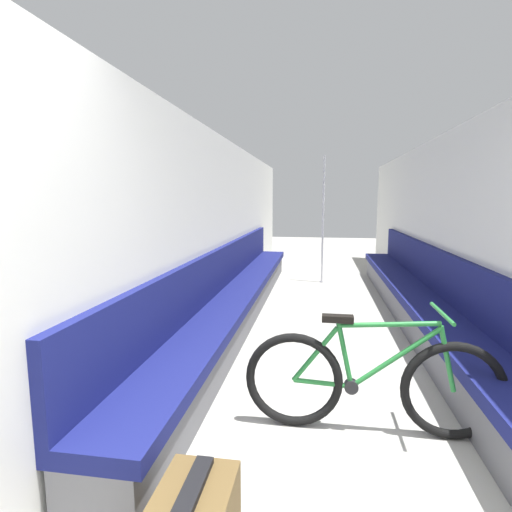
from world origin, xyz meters
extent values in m
cube|color=silver|center=(-1.38, 3.99, 1.15)|extent=(0.10, 11.18, 2.30)
cube|color=silver|center=(1.38, 3.99, 1.15)|extent=(0.10, 11.18, 2.30)
cube|color=#5B5B60|center=(-1.08, 3.95, 0.16)|extent=(0.42, 6.81, 0.32)
cube|color=navy|center=(-1.08, 3.95, 0.37)|extent=(0.50, 6.81, 0.10)
cube|color=navy|center=(-1.30, 3.95, 0.68)|extent=(0.07, 6.81, 0.51)
cube|color=#5B5B60|center=(1.08, 3.95, 0.16)|extent=(0.42, 6.81, 0.32)
cube|color=navy|center=(1.08, 3.95, 0.37)|extent=(0.50, 6.81, 0.10)
cube|color=navy|center=(1.30, 3.95, 0.68)|extent=(0.07, 6.81, 0.51)
torus|color=black|center=(-0.25, 1.63, 0.32)|extent=(0.65, 0.06, 0.65)
torus|color=black|center=(0.75, 1.63, 0.32)|extent=(0.65, 0.06, 0.65)
cylinder|color=#237533|center=(-0.07, 1.63, 0.32)|extent=(0.38, 0.03, 0.05)
cylinder|color=#237533|center=(-0.12, 1.63, 0.51)|extent=(0.30, 0.03, 0.40)
cylinder|color=#237533|center=(0.07, 1.63, 0.53)|extent=(0.13, 0.03, 0.46)
cylinder|color=#237533|center=(0.39, 1.63, 0.52)|extent=(0.55, 0.03, 0.44)
cylinder|color=#237533|center=(0.34, 1.63, 0.74)|extent=(0.63, 0.03, 0.08)
cylinder|color=#237533|center=(0.70, 1.63, 0.53)|extent=(0.13, 0.03, 0.43)
cylinder|color=black|center=(0.12, 1.63, 0.31)|extent=(0.09, 0.06, 0.09)
cube|color=black|center=(0.02, 1.63, 0.76)|extent=(0.20, 0.07, 0.04)
cylinder|color=#237533|center=(0.65, 1.63, 0.83)|extent=(0.02, 0.46, 0.02)
cylinder|color=gray|center=(-0.04, 6.41, 0.01)|extent=(0.08, 0.08, 0.01)
cylinder|color=silver|center=(-0.04, 6.41, 1.14)|extent=(0.04, 0.04, 2.28)
cube|color=black|center=(-0.60, 0.52, 0.34)|extent=(0.08, 0.41, 0.03)
camera|label=1|loc=(-0.11, -0.90, 1.53)|focal=28.00mm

